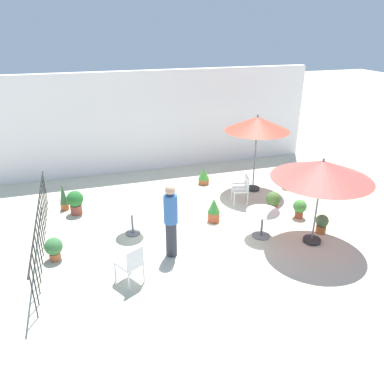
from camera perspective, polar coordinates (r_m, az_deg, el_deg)
The scene contains 19 objects.
ground_plane at distance 10.36m, azimuth 0.67°, elevation -4.92°, with size 60.00×60.00×0.00m, color beige.
villa_facade at distance 13.99m, azimuth -5.30°, elevation 10.57°, with size 11.62×0.30×3.54m, color white.
terrace_railing at distance 9.71m, azimuth -21.90°, elevation -4.37°, with size 0.03×5.38×1.01m.
patio_umbrella_0 at distance 11.94m, azimuth 9.76°, elevation 9.97°, with size 2.00×2.00×2.48m.
patio_umbrella_1 at distance 9.25m, azimuth 18.95°, elevation 3.10°, with size 2.34×2.34×2.21m.
cafe_table_0 at distance 9.75m, azimuth 10.51°, elevation -3.98°, with size 0.83×0.83×0.71m.
cafe_table_1 at distance 9.82m, azimuth -9.02°, elevation -3.60°, with size 0.71×0.71×0.73m.
patio_chair_0 at distance 11.41m, azimuth 7.60°, elevation 0.63°, with size 0.52×0.54×0.88m.
patio_chair_1 at distance 8.03m, azimuth -9.13°, elevation -10.40°, with size 0.62×0.64×0.89m.
potted_plant_0 at distance 10.40m, azimuth 18.90°, elevation -4.45°, with size 0.33×0.33×0.51m.
potted_plant_1 at distance 9.32m, azimuth -20.03°, elevation -7.88°, with size 0.41×0.41×0.56m.
potted_plant_2 at distance 12.82m, azimuth 1.78°, elevation 2.40°, with size 0.38×0.38×0.55m.
potted_plant_3 at distance 12.91m, azimuth 14.07°, elevation 1.77°, with size 0.31×0.31×0.50m.
potted_plant_4 at distance 11.25m, azimuth -17.12°, elevation -1.33°, with size 0.47×0.47×0.70m.
potted_plant_5 at distance 10.39m, azimuth 3.29°, elevation -2.68°, with size 0.35×0.35×0.69m.
potted_plant_6 at distance 11.62m, azimuth -18.73°, elevation -0.74°, with size 0.24×0.24×0.79m.
potted_plant_7 at distance 11.00m, azimuth 15.86°, elevation -2.26°, with size 0.38×0.38×0.54m.
potted_plant_8 at distance 11.15m, azimuth 12.09°, elevation -1.32°, with size 0.42×0.42×0.61m.
standing_person at distance 8.65m, azimuth -3.19°, elevation -4.21°, with size 0.45×0.45×1.78m.
Camera 1 is at (-2.79, -8.61, 5.03)m, focal length 35.55 mm.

